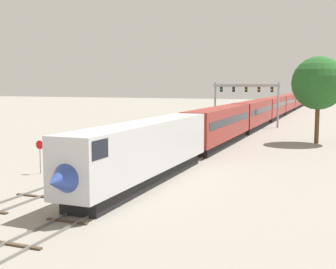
% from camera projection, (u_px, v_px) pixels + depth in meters
% --- Properties ---
extents(ground_plane, '(400.00, 400.00, 0.00)m').
position_uv_depth(ground_plane, '(92.00, 194.00, 31.11)').
color(ground_plane, gray).
extents(track_main, '(2.60, 200.00, 0.16)m').
position_uv_depth(track_main, '(264.00, 124.00, 85.86)').
color(track_main, slate).
rests_on(track_main, ground).
extents(track_near, '(2.60, 160.00, 0.16)m').
position_uv_depth(track_near, '(207.00, 133.00, 69.36)').
color(track_near, slate).
rests_on(track_near, ground).
extents(passenger_train, '(3.04, 156.85, 4.80)m').
position_uv_depth(passenger_train, '(273.00, 107.00, 96.93)').
color(passenger_train, silver).
rests_on(passenger_train, ground).
extents(signal_gantry, '(12.10, 0.49, 8.02)m').
position_uv_depth(signal_gantry, '(246.00, 94.00, 80.23)').
color(signal_gantry, '#999BA0').
rests_on(signal_gantry, ground).
extents(stop_sign, '(0.76, 0.08, 2.88)m').
position_uv_depth(stop_sign, '(40.00, 152.00, 38.19)').
color(stop_sign, gray).
rests_on(stop_sign, ground).
extents(trackside_tree_left, '(6.85, 6.85, 11.25)m').
position_uv_depth(trackside_tree_left, '(319.00, 83.00, 57.05)').
color(trackside_tree_left, brown).
rests_on(trackside_tree_left, ground).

